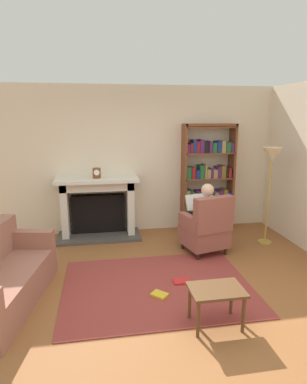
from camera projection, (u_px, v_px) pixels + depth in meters
The scene contains 11 objects.
ground at pixel (162, 299), 3.90m from camera, with size 14.00×14.00×0.00m, color brown.
back_wall at pixel (136, 160), 6.03m from camera, with size 5.60×0.10×2.70m, color beige.
area_rug at pixel (157, 286), 4.18m from camera, with size 2.40×1.80×0.01m, color maroon.
fireplace at pixel (98, 205), 5.85m from camera, with size 1.48×0.64×1.10m.
mantel_clock at pixel (97, 173), 5.62m from camera, with size 0.14×0.14×0.18m.
bookshelf at pixel (207, 180), 6.13m from camera, with size 0.98×0.32×2.02m.
armchair_reading at pixel (207, 228), 5.12m from camera, with size 0.78×0.76×0.97m.
seated_reader at pixel (203, 214), 5.18m from camera, with size 0.45×0.58×1.14m.
side_table at pixel (216, 294), 3.34m from camera, with size 0.56×0.39×0.43m.
scattered_books at pixel (171, 287), 4.12m from camera, with size 0.58×0.49×0.03m.
floor_lamp at pixel (271, 163), 5.31m from camera, with size 0.32×0.32×1.66m.
Camera 1 is at (-0.68, -3.43, 2.16)m, focal length 30.24 mm.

